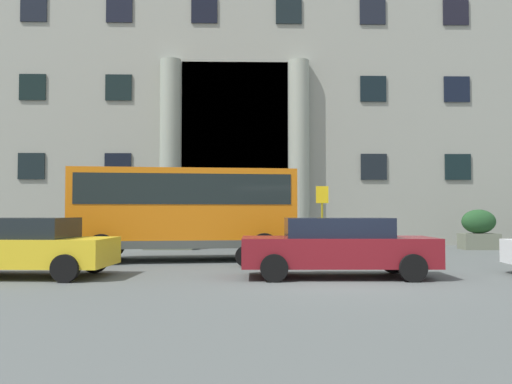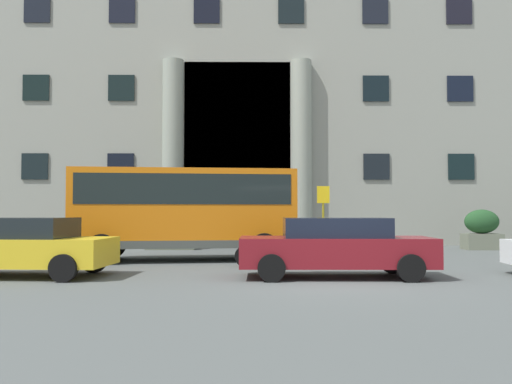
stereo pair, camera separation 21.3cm
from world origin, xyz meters
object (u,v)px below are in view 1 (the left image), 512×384
Objects in this scene: bus_stop_sign at (322,212)px; parked_sedan_second at (337,246)px; parked_hatchback_near at (22,246)px; hedge_planter_entrance_right at (169,232)px; orange_minibus at (185,207)px; hedge_planter_far_east at (479,230)px; motorcycle_near_kerb at (268,251)px.

bus_stop_sign is 0.54× the size of parked_sedan_second.
bus_stop_sign is 10.12m from parked_hatchback_near.
bus_stop_sign reaches higher than hedge_planter_entrance_right.
orange_minibus is 5.56m from parked_hatchback_near.
parked_hatchback_near is at bearing 179.28° from parked_sedan_second.
bus_stop_sign reaches higher than parked_sedan_second.
hedge_planter_far_east is 12.00m from parked_sedan_second.
bus_stop_sign is at bearing 41.29° from parked_hatchback_near.
orange_minibus is 2.89× the size of bus_stop_sign.
motorcycle_near_kerb is at bearing -142.39° from hedge_planter_far_east.
motorcycle_near_kerb is (-8.99, -6.93, -0.34)m from hedge_planter_far_east.
bus_stop_sign is at bearing 86.05° from parked_sedan_second.
motorcycle_near_kerb is (5.95, 2.24, -0.27)m from parked_hatchback_near.
bus_stop_sign reaches higher than parked_hatchback_near.
motorcycle_near_kerb is (-2.08, -3.86, -1.07)m from bus_stop_sign.
parked_sedan_second is (4.10, -4.55, -0.98)m from orange_minibus.
hedge_planter_entrance_right is (-1.18, 5.09, -0.98)m from orange_minibus.
hedge_planter_entrance_right is at bearing 119.77° from parked_sedan_second.
parked_sedan_second is at bearing 2.26° from parked_hatchback_near.
parked_sedan_second is at bearing -128.47° from hedge_planter_far_east.
parked_sedan_second is (7.47, -0.23, 0.00)m from parked_hatchback_near.
bus_stop_sign is 1.23× the size of hedge_planter_entrance_right.
motorcycle_near_kerb is at bearing -62.38° from hedge_planter_entrance_right.
motorcycle_near_kerb is (3.75, -7.17, -0.27)m from hedge_planter_entrance_right.
hedge_planter_entrance_right is at bearing 80.93° from parked_hatchback_near.
parked_hatchback_near is at bearing -163.05° from motorcycle_near_kerb.
bus_stop_sign is 7.59m from hedge_planter_far_east.
orange_minibus reaches higher than parked_sedan_second.
parked_hatchback_near is 2.21× the size of motorcycle_near_kerb.
hedge_planter_far_east is at bearing 52.61° from parked_sedan_second.
parked_hatchback_near is at bearing -134.51° from orange_minibus.
hedge_planter_far_east is (6.91, 3.06, -0.73)m from bus_stop_sign.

